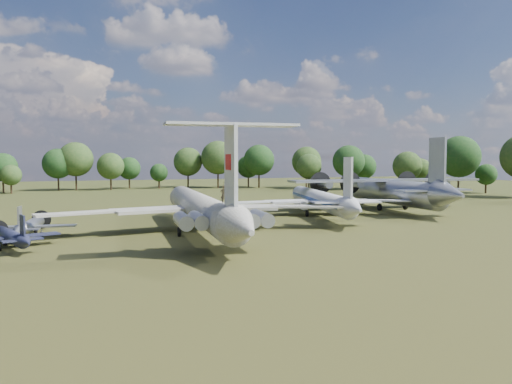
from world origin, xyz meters
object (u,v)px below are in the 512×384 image
object	(u,v)px
il62_airliner	(200,214)
an12_transport	(389,194)
tu104_jet	(320,203)
person_on_il62	(224,194)
small_prop_northwest	(30,229)
small_prop_west	(11,240)

from	to	relation	value
il62_airliner	an12_transport	xyz separation A→B (m)	(39.02, 17.32, 0.27)
tu104_jet	person_on_il62	distance (m)	35.14
small_prop_northwest	il62_airliner	bearing A→B (deg)	-2.57
il62_airliner	person_on_il62	distance (m)	14.33
small_prop_west	person_on_il62	xyz separation A→B (m)	(20.52, -9.30, 4.91)
tu104_jet	small_prop_west	distance (m)	46.81
small_prop_west	person_on_il62	world-z (taller)	person_on_il62
tu104_jet	small_prop_west	bearing A→B (deg)	-148.50
tu104_jet	an12_transport	world-z (taller)	an12_transport
tu104_jet	small_prop_west	size ratio (longest dim) A/B	3.00
an12_transport	person_on_il62	size ratio (longest dim) A/B	22.27
small_prop_west	il62_airliner	bearing A→B (deg)	-9.27
small_prop_northwest	person_on_il62	distance (m)	26.47
small_prop_west	small_prop_northwest	bearing A→B (deg)	61.34
an12_transport	person_on_il62	xyz separation A→B (m)	(-39.57, -31.23, 3.15)
tu104_jet	small_prop_northwest	distance (m)	43.62
tu104_jet	small_prop_northwest	size ratio (longest dim) A/B	2.88
tu104_jet	person_on_il62	world-z (taller)	person_on_il62
il62_airliner	an12_transport	world-z (taller)	an12_transport
small_prop_northwest	person_on_il62	size ratio (longest dim) A/B	7.53
tu104_jet	small_prop_northwest	xyz separation A→B (m)	(-42.67, -9.01, -1.00)
small_prop_west	tu104_jet	bearing A→B (deg)	-0.45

